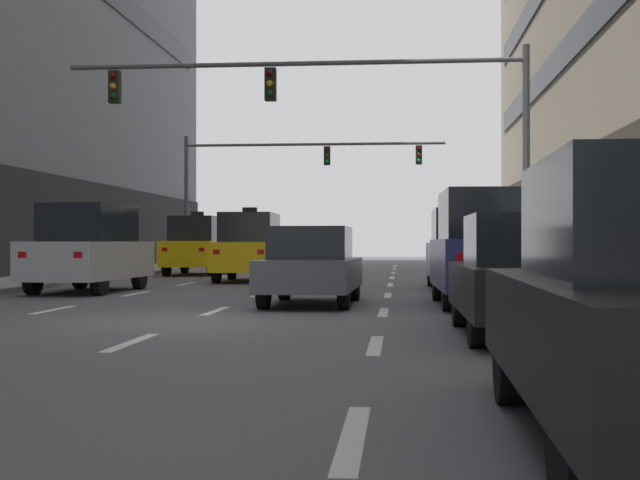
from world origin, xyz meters
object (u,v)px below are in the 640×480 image
Objects in this scene: taxi_driving_1 at (250,247)px; taxi_driving_3 at (197,246)px; pedestrian_0 at (588,249)px; car_driving_2 at (89,249)px; car_parked_2 at (486,249)px; car_parked_1 at (528,277)px; traffic_signal_0 at (353,109)px; car_parked_3 at (464,249)px; traffic_signal_1 at (281,169)px; car_driving_0 at (312,266)px.

taxi_driving_3 is at bearing 119.00° from taxi_driving_1.
car_driving_2 is at bearing 155.81° from pedestrian_0.
car_parked_1 is at bearing -89.99° from car_parked_2.
pedestrian_0 is at bearing -52.54° from traffic_signal_0.
car_parked_2 reaches higher than car_parked_3.
taxi_driving_3 reaches higher than taxi_driving_1.
car_parked_3 is 7.50m from pedestrian_0.
traffic_signal_1 reaches higher than taxi_driving_3.
car_parked_2 is at bearing 90.01° from car_parked_1.
car_driving_2 is 2.70× the size of pedestrian_0.
car_parked_1 is (6.46, -15.90, -0.29)m from taxi_driving_1.
car_driving_2 is 7.50m from traffic_signal_0.
traffic_signal_1 is 24.97m from pedestrian_0.
taxi_driving_1 reaches higher than car_parked_1.
car_parked_2 is at bearing 0.17° from car_driving_0.
car_parked_1 is at bearing -110.49° from pedestrian_0.
car_parked_3 reaches higher than pedestrian_0.
traffic_signal_1 is (-3.63, 22.03, 3.77)m from car_driving_0.
car_parked_3 is (0.00, 6.20, -0.06)m from car_parked_2.
car_driving_0 is at bearing -118.96° from car_parked_3.
taxi_driving_3 is at bearing -109.98° from traffic_signal_1.
traffic_signal_1 reaches higher than car_parked_1.
car_parked_2 is (-0.00, 5.66, 0.33)m from car_parked_1.
car_parked_2 is (3.44, 0.01, 0.36)m from car_driving_0.
car_parked_3 reaches higher than car_driving_0.
car_driving_0 is 0.91× the size of taxi_driving_3.
pedestrian_0 is (1.70, -7.31, 0.06)m from car_parked_3.
taxi_driving_3 is at bearing 121.16° from car_parked_2.
taxi_driving_3 is at bearing 135.14° from car_parked_3.
car_parked_2 is 23.38m from traffic_signal_1.
pedestrian_0 is at bearing -54.27° from taxi_driving_1.
car_parked_1 is (9.42, -9.55, -0.29)m from car_driving_2.
taxi_driving_3 reaches higher than car_driving_2.
car_parked_3 reaches higher than car_parked_1.
pedestrian_0 is at bearing -33.06° from car_parked_2.
taxi_driving_3 is 2.72× the size of pedestrian_0.
taxi_driving_3 is 13.01m from traffic_signal_0.
car_driving_0 is at bearing 121.31° from car_parked_1.
taxi_driving_3 is at bearing 89.99° from car_driving_2.
taxi_driving_1 is at bearing -87.05° from traffic_signal_1.
traffic_signal_0 is (6.52, -10.68, 3.54)m from taxi_driving_3.
taxi_driving_1 is 0.98× the size of taxi_driving_3.
car_parked_1 is (3.44, -5.65, 0.03)m from car_driving_0.
car_driving_0 is 16.69m from taxi_driving_3.
traffic_signal_1 is (2.35, 6.45, 3.43)m from taxi_driving_3.
car_driving_0 is 0.89× the size of car_parked_2.
taxi_driving_1 is 12.29m from traffic_signal_1.
car_parked_1 is 28.81m from traffic_signal_1.
pedestrian_0 is at bearing -24.19° from car_driving_2.
car_parked_3 is at bearing 61.04° from car_driving_0.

